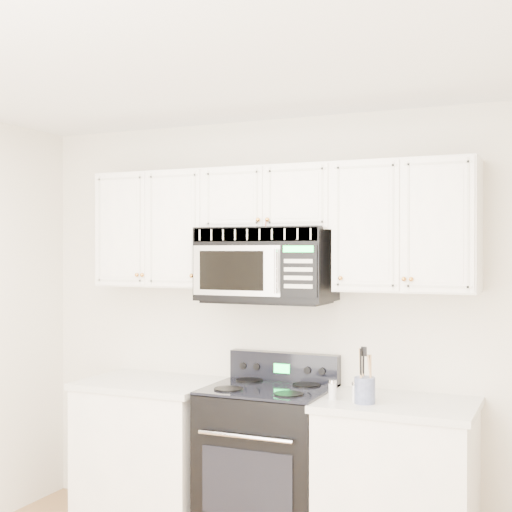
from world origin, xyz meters
The scene contains 9 objects.
room centered at (0.00, 0.00, 1.30)m, with size 3.51×3.51×2.61m.
base_cabinet_left centered at (-0.80, 1.44, 0.43)m, with size 0.86×0.65×0.92m.
base_cabinet_right centered at (0.80, 1.44, 0.43)m, with size 0.86×0.65×0.92m.
range centered at (0.02, 1.45, 0.48)m, with size 0.72×0.66×1.11m.
upper_cabinets centered at (0.00, 1.58, 1.93)m, with size 2.44×0.37×0.75m.
microwave centered at (-0.04, 1.54, 1.67)m, with size 0.81×0.46×0.45m.
utensil_crock centered at (0.65, 1.31, 1.00)m, with size 0.11×0.11×0.31m.
shaker_salt centered at (0.46, 1.32, 0.98)m, with size 0.05×0.05×0.11m.
shaker_pepper centered at (0.60, 1.31, 0.98)m, with size 0.05×0.05×0.11m.
Camera 1 is at (1.65, -2.49, 1.75)m, focal length 50.00 mm.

